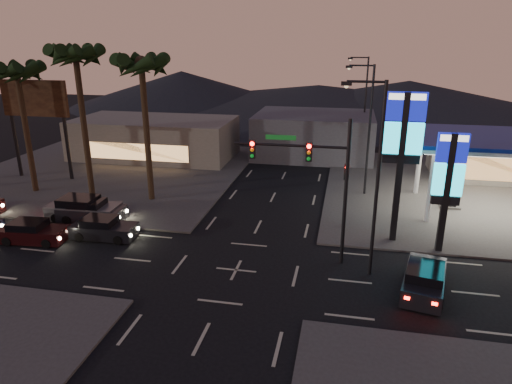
% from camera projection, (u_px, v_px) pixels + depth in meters
% --- Properties ---
extents(ground, '(140.00, 140.00, 0.00)m').
position_uv_depth(ground, '(236.00, 270.00, 24.46)').
color(ground, black).
rests_on(ground, ground).
extents(corner_lot_ne, '(24.00, 24.00, 0.12)m').
position_uv_depth(corner_lot_ne, '(479.00, 193.00, 36.26)').
color(corner_lot_ne, '#47443F').
rests_on(corner_lot_ne, ground).
extents(corner_lot_nw, '(24.00, 24.00, 0.12)m').
position_uv_depth(corner_lot_nw, '(110.00, 171.00, 42.30)').
color(corner_lot_nw, '#47443F').
rests_on(corner_lot_nw, ground).
extents(gas_station, '(12.20, 8.20, 5.47)m').
position_uv_depth(gas_station, '(506.00, 142.00, 30.94)').
color(gas_station, silver).
rests_on(gas_station, ground).
extents(convenience_store, '(10.00, 6.00, 4.00)m').
position_uv_depth(convenience_store, '(493.00, 156.00, 39.90)').
color(convenience_store, '#726B5B').
rests_on(convenience_store, ground).
extents(pylon_sign_tall, '(2.20, 0.35, 9.00)m').
position_uv_depth(pylon_sign_tall, '(403.00, 138.00, 25.90)').
color(pylon_sign_tall, black).
rests_on(pylon_sign_tall, ground).
extents(pylon_sign_short, '(1.60, 0.35, 7.00)m').
position_uv_depth(pylon_sign_short, '(449.00, 175.00, 25.06)').
color(pylon_sign_short, black).
rests_on(pylon_sign_short, ground).
extents(traffic_signal_mast, '(6.10, 0.39, 8.00)m').
position_uv_depth(traffic_signal_mast, '(313.00, 170.00, 23.91)').
color(traffic_signal_mast, black).
rests_on(traffic_signal_mast, ground).
extents(pedestal_signal, '(0.32, 0.39, 4.30)m').
position_uv_depth(pedestal_signal, '(346.00, 185.00, 28.96)').
color(pedestal_signal, black).
rests_on(pedestal_signal, ground).
extents(streetlight_near, '(2.14, 0.25, 10.00)m').
position_uv_depth(streetlight_near, '(374.00, 170.00, 22.26)').
color(streetlight_near, black).
rests_on(streetlight_near, ground).
extents(streetlight_mid, '(2.14, 0.25, 10.00)m').
position_uv_depth(streetlight_mid, '(367.00, 123.00, 34.32)').
color(streetlight_mid, black).
rests_on(streetlight_mid, ground).
extents(streetlight_far, '(2.14, 0.25, 10.00)m').
position_uv_depth(streetlight_far, '(363.00, 99.00, 47.31)').
color(streetlight_far, black).
rests_on(streetlight_far, ground).
extents(palm_a, '(4.41, 4.41, 10.86)m').
position_uv_depth(palm_a, '(142.00, 74.00, 31.93)').
color(palm_a, black).
rests_on(palm_a, ground).
extents(palm_b, '(4.41, 4.41, 11.46)m').
position_uv_depth(palm_b, '(77.00, 65.00, 32.70)').
color(palm_b, black).
rests_on(palm_b, ground).
extents(palm_c, '(4.41, 4.41, 10.26)m').
position_uv_depth(palm_c, '(18.00, 79.00, 34.00)').
color(palm_c, black).
rests_on(palm_c, ground).
extents(billboard, '(6.00, 0.30, 8.50)m').
position_uv_depth(billboard, '(36.00, 106.00, 38.35)').
color(billboard, black).
rests_on(billboard, ground).
extents(building_far_west, '(16.00, 8.00, 4.00)m').
position_uv_depth(building_far_west, '(155.00, 138.00, 46.87)').
color(building_far_west, '#726B5B').
rests_on(building_far_west, ground).
extents(building_far_mid, '(12.00, 9.00, 4.40)m').
position_uv_depth(building_far_mid, '(314.00, 135.00, 47.49)').
color(building_far_mid, '#4C4C51').
rests_on(building_far_mid, ground).
extents(hill_left, '(40.00, 40.00, 6.00)m').
position_uv_depth(hill_left, '(182.00, 88.00, 83.87)').
color(hill_left, black).
rests_on(hill_left, ground).
extents(hill_right, '(50.00, 50.00, 5.00)m').
position_uv_depth(hill_right, '(408.00, 96.00, 76.49)').
color(hill_right, black).
rests_on(hill_right, ground).
extents(hill_center, '(60.00, 60.00, 4.00)m').
position_uv_depth(hill_center, '(318.00, 97.00, 79.48)').
color(hill_center, black).
rests_on(hill_center, ground).
extents(car_lane_a_front, '(4.13, 1.82, 1.33)m').
position_uv_depth(car_lane_a_front, '(103.00, 229.00, 28.21)').
color(car_lane_a_front, black).
rests_on(car_lane_a_front, ground).
extents(car_lane_a_mid, '(4.17, 1.99, 1.33)m').
position_uv_depth(car_lane_a_mid, '(32.00, 232.00, 27.69)').
color(car_lane_a_mid, black).
rests_on(car_lane_a_mid, ground).
extents(car_lane_b_front, '(4.98, 2.23, 1.60)m').
position_uv_depth(car_lane_b_front, '(83.00, 209.00, 31.02)').
color(car_lane_b_front, '#59585B').
rests_on(car_lane_b_front, ground).
extents(car_lane_b_mid, '(4.59, 2.11, 1.47)m').
position_uv_depth(car_lane_b_mid, '(91.00, 211.00, 30.81)').
color(car_lane_b_mid, black).
rests_on(car_lane_b_mid, ground).
extents(suv_station, '(2.68, 4.60, 1.45)m').
position_uv_depth(suv_station, '(424.00, 280.00, 22.17)').
color(suv_station, black).
rests_on(suv_station, ground).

